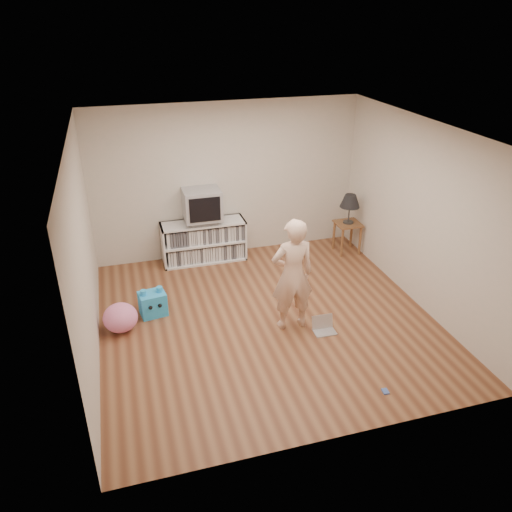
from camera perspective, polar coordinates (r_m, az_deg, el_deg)
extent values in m
plane|color=brown|center=(7.02, 1.19, -7.16)|extent=(4.50, 4.50, 0.00)
cube|color=beige|center=(8.42, -3.31, 8.58)|extent=(4.50, 0.02, 2.60)
cube|color=beige|center=(4.57, 9.82, -8.61)|extent=(4.50, 0.02, 2.60)
cube|color=beige|center=(6.16, -19.10, 0.05)|extent=(0.02, 4.50, 2.60)
cube|color=beige|center=(7.34, 18.38, 4.43)|extent=(0.02, 4.50, 2.60)
cube|color=white|center=(5.98, 1.43, 14.01)|extent=(4.50, 4.50, 0.01)
cube|color=white|center=(8.66, -6.24, 2.24)|extent=(1.40, 0.03, 0.70)
cube|color=white|center=(8.40, -10.58, 1.11)|extent=(0.03, 0.45, 0.70)
cube|color=white|center=(8.60, -1.50, 2.22)|extent=(0.03, 0.45, 0.70)
cube|color=white|center=(8.62, -5.88, -0.34)|extent=(1.40, 0.45, 0.03)
cube|color=white|center=(8.47, -5.98, 1.67)|extent=(1.34, 0.45, 0.03)
cube|color=white|center=(8.34, -6.09, 3.76)|extent=(1.40, 0.45, 0.03)
cube|color=silver|center=(8.47, -5.98, 1.67)|extent=(1.26, 0.36, 0.64)
cube|color=gray|center=(8.32, -6.11, 4.08)|extent=(0.45, 0.35, 0.07)
cube|color=#9B9BA0|center=(8.21, -6.20, 5.91)|extent=(0.60, 0.52, 0.50)
cube|color=black|center=(7.97, -5.85, 5.27)|extent=(0.50, 0.01, 0.40)
cylinder|color=brown|center=(8.70, 9.80, 1.46)|extent=(0.04, 0.04, 0.52)
cylinder|color=brown|center=(8.85, 11.80, 1.71)|extent=(0.04, 0.04, 0.52)
cylinder|color=brown|center=(8.98, 8.89, 2.35)|extent=(0.04, 0.04, 0.52)
cylinder|color=brown|center=(9.12, 10.84, 2.58)|extent=(0.04, 0.04, 0.52)
cube|color=brown|center=(8.80, 10.48, 3.66)|extent=(0.42, 0.42, 0.03)
cylinder|color=#333333|center=(8.79, 10.49, 3.83)|extent=(0.18, 0.18, 0.02)
cylinder|color=#333333|center=(8.73, 10.59, 4.87)|extent=(0.02, 0.02, 0.32)
imported|color=beige|center=(6.49, 4.19, -2.19)|extent=(0.58, 0.38, 1.57)
cube|color=silver|center=(6.81, 7.85, -8.60)|extent=(0.30, 0.21, 0.01)
cube|color=silver|center=(6.83, 7.59, -7.45)|extent=(0.29, 0.07, 0.19)
cube|color=black|center=(6.83, 7.59, -7.45)|extent=(0.26, 0.05, 0.15)
cube|color=#4B6DC9|center=(6.02, 14.56, -14.74)|extent=(0.07, 0.10, 0.02)
cube|color=#26A8FF|center=(7.18, -11.71, -5.36)|extent=(0.40, 0.33, 0.34)
cylinder|color=#26A8FF|center=(7.05, -12.75, -4.12)|extent=(0.08, 0.08, 0.08)
cylinder|color=#26A8FF|center=(7.09, -10.98, -3.75)|extent=(0.08, 0.08, 0.08)
sphere|color=black|center=(7.02, -11.96, -5.79)|extent=(0.06, 0.06, 0.06)
sphere|color=black|center=(7.04, -10.92, -5.57)|extent=(0.06, 0.06, 0.06)
ellipsoid|color=pink|center=(6.93, -15.23, -6.82)|extent=(0.49, 0.49, 0.39)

